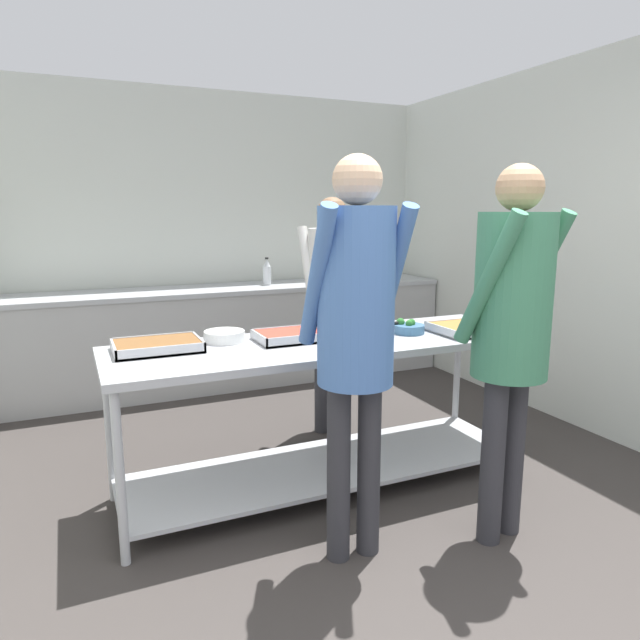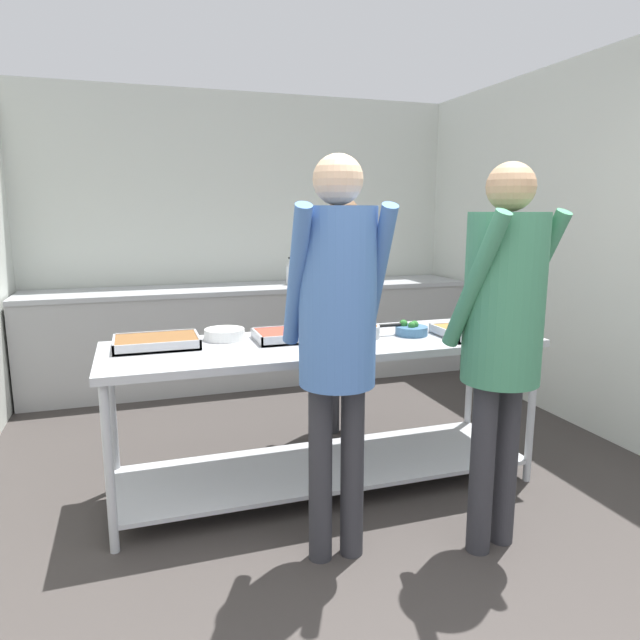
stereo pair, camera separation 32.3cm
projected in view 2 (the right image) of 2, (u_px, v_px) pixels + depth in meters
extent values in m
cube|color=silver|center=(246.00, 237.00, 5.48)|extent=(4.17, 0.06, 2.65)
cube|color=silver|center=(586.00, 246.00, 4.09)|extent=(0.06, 4.46, 2.65)
cube|color=#A8A8A8|center=(256.00, 336.00, 5.31)|extent=(4.01, 0.62, 0.86)
cube|color=#ADAFB5|center=(255.00, 288.00, 5.22)|extent=(4.01, 0.65, 0.04)
cube|color=black|center=(198.00, 289.00, 5.06)|extent=(0.43, 0.46, 0.02)
cube|color=#ADAFB5|center=(326.00, 344.00, 3.17)|extent=(2.40, 0.74, 0.04)
cube|color=#ADAFB5|center=(325.00, 465.00, 3.30)|extent=(2.32, 0.66, 0.02)
cylinder|color=#ADAFB5|center=(109.00, 470.00, 2.59)|extent=(0.04, 0.04, 0.82)
cylinder|color=#ADAFB5|center=(531.00, 415.00, 3.30)|extent=(0.04, 0.04, 0.82)
cylinder|color=#ADAFB5|center=(113.00, 421.00, 3.19)|extent=(0.04, 0.04, 0.82)
cylinder|color=#ADAFB5|center=(469.00, 383.00, 3.90)|extent=(0.04, 0.04, 0.82)
cube|color=#ADAFB5|center=(157.00, 346.00, 3.02)|extent=(0.44, 0.31, 0.01)
cube|color=brown|center=(157.00, 341.00, 3.02)|extent=(0.42, 0.29, 0.04)
cube|color=#ADAFB5|center=(158.00, 348.00, 2.88)|extent=(0.44, 0.01, 0.05)
cube|color=#ADAFB5|center=(155.00, 336.00, 3.16)|extent=(0.44, 0.01, 0.05)
cube|color=#ADAFB5|center=(114.00, 345.00, 2.95)|extent=(0.01, 0.31, 0.05)
cube|color=#ADAFB5|center=(197.00, 339.00, 3.09)|extent=(0.01, 0.31, 0.05)
cylinder|color=white|center=(225.00, 338.00, 3.20)|extent=(0.23, 0.23, 0.01)
cylinder|color=white|center=(225.00, 336.00, 3.20)|extent=(0.23, 0.23, 0.01)
cylinder|color=white|center=(225.00, 334.00, 3.20)|extent=(0.23, 0.23, 0.01)
cylinder|color=white|center=(225.00, 332.00, 3.19)|extent=(0.23, 0.23, 0.01)
cylinder|color=white|center=(224.00, 330.00, 3.19)|extent=(0.22, 0.22, 0.01)
cube|color=#ADAFB5|center=(289.00, 339.00, 3.19)|extent=(0.37, 0.28, 0.01)
cube|color=#B23D2D|center=(289.00, 334.00, 3.18)|extent=(0.35, 0.26, 0.04)
cube|color=#ADAFB5|center=(295.00, 340.00, 3.06)|extent=(0.37, 0.01, 0.05)
cube|color=#ADAFB5|center=(283.00, 330.00, 3.31)|extent=(0.37, 0.01, 0.05)
cube|color=#ADAFB5|center=(257.00, 337.00, 3.13)|extent=(0.01, 0.28, 0.05)
cube|color=#ADAFB5|center=(319.00, 333.00, 3.24)|extent=(0.01, 0.28, 0.05)
cylinder|color=#ADAFB5|center=(360.00, 332.00, 3.24)|extent=(0.22, 0.22, 0.07)
cylinder|color=brown|center=(360.00, 327.00, 3.23)|extent=(0.19, 0.19, 0.01)
cylinder|color=black|center=(389.00, 325.00, 3.29)|extent=(0.14, 0.02, 0.02)
cylinder|color=#3D668C|center=(411.00, 331.00, 3.31)|extent=(0.19, 0.19, 0.05)
sphere|color=#2D702D|center=(415.00, 325.00, 3.30)|extent=(0.05, 0.05, 0.05)
sphere|color=#2D702D|center=(403.00, 324.00, 3.32)|extent=(0.05, 0.05, 0.05)
sphere|color=#2D702D|center=(412.00, 325.00, 3.28)|extent=(0.04, 0.04, 0.04)
cube|color=#ADAFB5|center=(478.00, 335.00, 3.30)|extent=(0.47, 0.33, 0.01)
cube|color=#9E6B33|center=(478.00, 330.00, 3.29)|extent=(0.44, 0.30, 0.04)
cube|color=#ADAFB5|center=(495.00, 336.00, 3.15)|extent=(0.47, 0.01, 0.05)
cube|color=#ADAFB5|center=(463.00, 326.00, 3.44)|extent=(0.47, 0.01, 0.05)
cube|color=#ADAFB5|center=(444.00, 333.00, 3.22)|extent=(0.01, 0.33, 0.05)
cube|color=#ADAFB5|center=(511.00, 328.00, 3.36)|extent=(0.01, 0.33, 0.05)
cylinder|color=#2D2D33|center=(482.00, 469.00, 2.61)|extent=(0.11, 0.11, 0.81)
cylinder|color=#2D2D33|center=(506.00, 462.00, 2.69)|extent=(0.11, 0.11, 0.81)
cylinder|color=#3D7F5B|center=(475.00, 282.00, 2.39)|extent=(0.14, 0.34, 0.61)
cylinder|color=#3D7F5B|center=(534.00, 276.00, 2.58)|extent=(0.14, 0.34, 0.61)
cylinder|color=#3D7F5B|center=(504.00, 299.00, 2.50)|extent=(0.35, 0.35, 0.75)
sphere|color=tan|center=(511.00, 187.00, 2.41)|extent=(0.21, 0.21, 0.21)
cylinder|color=#2D2D33|center=(320.00, 474.00, 2.55)|extent=(0.11, 0.11, 0.83)
cylinder|color=#2D2D33|center=(352.00, 470.00, 2.59)|extent=(0.11, 0.11, 0.83)
cylinder|color=#4770B2|center=(297.00, 278.00, 2.36)|extent=(0.09, 0.34, 0.62)
cylinder|color=#4770B2|center=(377.00, 275.00, 2.45)|extent=(0.09, 0.34, 0.62)
cylinder|color=#4770B2|center=(337.00, 297.00, 2.42)|extent=(0.33, 0.33, 0.76)
sphere|color=tan|center=(338.00, 179.00, 2.33)|extent=(0.21, 0.21, 0.21)
cylinder|color=#2D2D33|center=(352.00, 380.00, 4.10)|extent=(0.10, 0.10, 0.76)
cylinder|color=#2D2D33|center=(332.00, 381.00, 4.06)|extent=(0.10, 0.10, 0.76)
cylinder|color=silver|center=(367.00, 267.00, 3.97)|extent=(0.09, 0.32, 0.57)
cylinder|color=silver|center=(319.00, 268.00, 3.88)|extent=(0.09, 0.32, 0.57)
cylinder|color=silver|center=(343.00, 279.00, 3.94)|extent=(0.33, 0.33, 0.70)
sphere|color=#8C6647|center=(343.00, 213.00, 3.86)|extent=(0.21, 0.21, 0.21)
cylinder|color=silver|center=(290.00, 275.00, 5.29)|extent=(0.08, 0.08, 0.17)
cone|color=silver|center=(290.00, 262.00, 5.27)|extent=(0.07, 0.07, 0.07)
cylinder|color=black|center=(290.00, 258.00, 5.26)|extent=(0.03, 0.03, 0.02)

